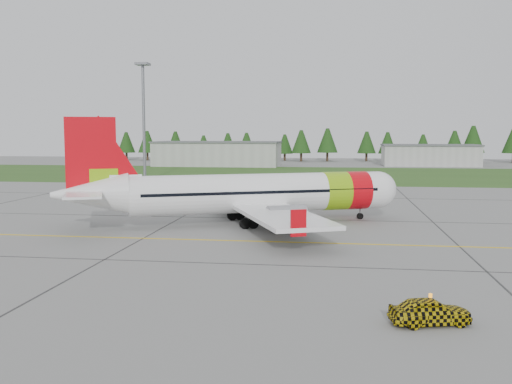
# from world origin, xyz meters

# --- Properties ---
(ground) EXTENTS (320.00, 320.00, 0.00)m
(ground) POSITION_xyz_m (0.00, 0.00, 0.00)
(ground) COLOR gray
(ground) RESTS_ON ground
(aircraft) EXTENTS (31.44, 29.86, 10.01)m
(aircraft) POSITION_xyz_m (-7.23, 16.73, 2.89)
(aircraft) COLOR white
(aircraft) RESTS_ON ground
(follow_me_car) EXTENTS (1.59, 1.75, 3.67)m
(follow_me_car) POSITION_xyz_m (4.87, -10.54, 1.84)
(follow_me_car) COLOR yellow
(follow_me_car) RESTS_ON ground
(service_van) EXTENTS (1.72, 1.64, 4.55)m
(service_van) POSITION_xyz_m (-39.09, 52.73, 2.28)
(service_van) COLOR silver
(service_van) RESTS_ON ground
(grass_strip) EXTENTS (320.00, 50.00, 0.03)m
(grass_strip) POSITION_xyz_m (0.00, 82.00, 0.01)
(grass_strip) COLOR #30561E
(grass_strip) RESTS_ON ground
(taxi_guideline) EXTENTS (120.00, 0.25, 0.02)m
(taxi_guideline) POSITION_xyz_m (0.00, 8.00, 0.01)
(taxi_guideline) COLOR gold
(taxi_guideline) RESTS_ON ground
(hangar_west) EXTENTS (32.00, 14.00, 6.00)m
(hangar_west) POSITION_xyz_m (-30.00, 110.00, 3.00)
(hangar_west) COLOR #A8A8A3
(hangar_west) RESTS_ON ground
(hangar_east) EXTENTS (24.00, 12.00, 5.20)m
(hangar_east) POSITION_xyz_m (25.00, 118.00, 2.60)
(hangar_east) COLOR #A8A8A3
(hangar_east) RESTS_ON ground
(floodlight_mast) EXTENTS (0.50, 0.50, 20.00)m
(floodlight_mast) POSITION_xyz_m (-32.00, 58.00, 10.00)
(floodlight_mast) COLOR slate
(floodlight_mast) RESTS_ON ground
(treeline) EXTENTS (160.00, 8.00, 10.00)m
(treeline) POSITION_xyz_m (0.00, 138.00, 5.00)
(treeline) COLOR #1C3F14
(treeline) RESTS_ON ground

